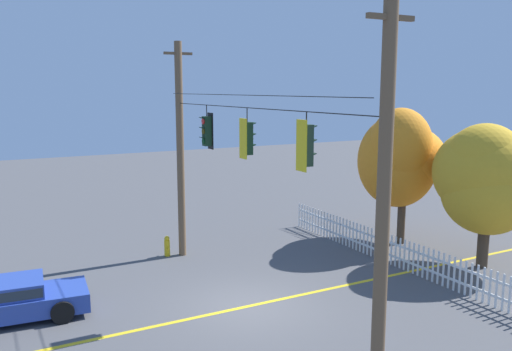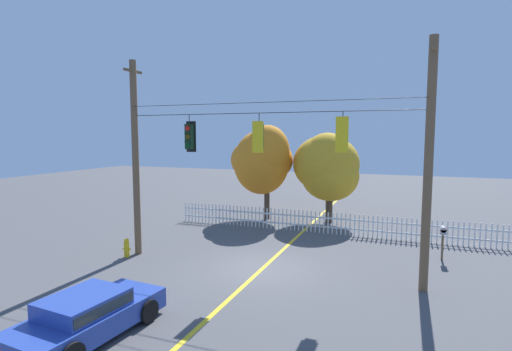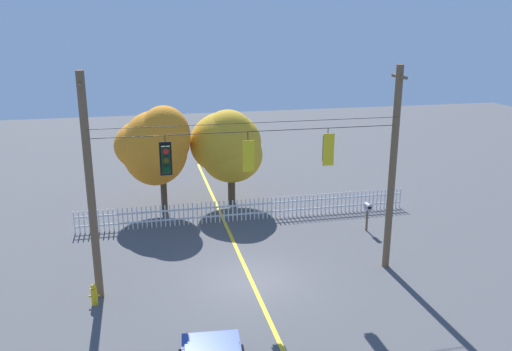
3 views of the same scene
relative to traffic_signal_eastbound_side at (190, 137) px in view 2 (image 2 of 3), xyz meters
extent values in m
plane|color=#4C4C4F|center=(3.06, -0.01, -5.07)|extent=(80.00, 80.00, 0.00)
cube|color=gold|center=(3.06, -0.01, -5.07)|extent=(0.16, 36.00, 0.01)
cylinder|color=brown|center=(-2.64, -0.01, -0.96)|extent=(0.28, 0.28, 8.22)
cylinder|color=brown|center=(8.76, -0.01, -0.96)|extent=(0.28, 0.28, 8.22)
cube|color=brown|center=(-2.64, -0.01, 2.70)|extent=(0.10, 1.10, 0.10)
cube|color=brown|center=(8.76, -0.01, 2.70)|extent=(0.10, 1.10, 0.10)
cylinder|color=black|center=(3.06, -0.01, 0.87)|extent=(11.20, 0.02, 0.02)
cylinder|color=black|center=(3.06, -0.26, 1.23)|extent=(11.20, 0.02, 0.02)
cylinder|color=black|center=(0.00, -0.01, 0.68)|extent=(0.03, 0.03, 0.38)
cube|color=black|center=(0.00, 0.12, 0.00)|extent=(0.43, 0.02, 1.23)
cube|color=black|center=(0.00, -0.01, 0.00)|extent=(0.30, 0.24, 0.99)
cylinder|color=red|center=(0.00, -0.14, 0.33)|extent=(0.20, 0.03, 0.20)
cube|color=black|center=(0.00, -0.19, 0.44)|extent=(0.22, 0.12, 0.06)
cylinder|color=#463B09|center=(0.00, -0.14, 0.00)|extent=(0.20, 0.03, 0.20)
cube|color=black|center=(0.00, -0.19, 0.11)|extent=(0.22, 0.12, 0.06)
cylinder|color=#073513|center=(0.00, -0.14, -0.33)|extent=(0.20, 0.03, 0.20)
cube|color=black|center=(0.00, -0.19, -0.22)|extent=(0.22, 0.12, 0.06)
cylinder|color=black|center=(2.96, -0.01, 0.66)|extent=(0.03, 0.03, 0.41)
cube|color=yellow|center=(2.96, -0.14, -0.01)|extent=(0.43, 0.02, 1.16)
cube|color=black|center=(2.96, -0.01, -0.01)|extent=(0.30, 0.24, 0.94)
cylinder|color=red|center=(2.96, 0.13, 0.30)|extent=(0.20, 0.03, 0.20)
cube|color=black|center=(2.96, 0.17, 0.41)|extent=(0.22, 0.12, 0.06)
cylinder|color=#463B09|center=(2.96, 0.13, -0.01)|extent=(0.20, 0.03, 0.20)
cube|color=black|center=(2.96, 0.17, 0.10)|extent=(0.22, 0.12, 0.06)
cylinder|color=#073513|center=(2.96, 0.13, -0.32)|extent=(0.20, 0.03, 0.20)
cube|color=black|center=(2.96, 0.17, -0.21)|extent=(0.22, 0.12, 0.06)
cylinder|color=black|center=(6.02, -0.01, 0.72)|extent=(0.03, 0.03, 0.30)
cube|color=yellow|center=(6.02, -0.14, 0.07)|extent=(0.43, 0.02, 1.23)
cube|color=#1E3323|center=(6.02, -0.01, 0.07)|extent=(0.30, 0.24, 0.99)
cylinder|color=red|center=(6.02, 0.13, 0.40)|extent=(0.20, 0.03, 0.20)
cube|color=#1E3323|center=(6.02, 0.17, 0.52)|extent=(0.22, 0.12, 0.06)
cylinder|color=#463B09|center=(6.02, 0.13, 0.07)|extent=(0.20, 0.03, 0.20)
cube|color=#1E3323|center=(6.02, 0.17, 0.19)|extent=(0.22, 0.12, 0.06)
cylinder|color=#073513|center=(6.02, 0.13, -0.26)|extent=(0.20, 0.03, 0.20)
cube|color=#1E3323|center=(6.02, 0.17, -0.14)|extent=(0.22, 0.12, 0.06)
cube|color=white|center=(-4.15, 6.42, -4.50)|extent=(0.06, 0.04, 1.13)
cube|color=white|center=(-3.93, 6.42, -4.50)|extent=(0.06, 0.04, 1.13)
cube|color=white|center=(-3.70, 6.42, -4.50)|extent=(0.06, 0.04, 1.13)
cube|color=white|center=(-3.48, 6.42, -4.50)|extent=(0.06, 0.04, 1.13)
cube|color=white|center=(-3.25, 6.42, -4.50)|extent=(0.06, 0.04, 1.13)
cube|color=white|center=(-3.03, 6.42, -4.50)|extent=(0.06, 0.04, 1.13)
cube|color=white|center=(-2.80, 6.42, -4.50)|extent=(0.06, 0.04, 1.13)
cube|color=white|center=(-2.58, 6.42, -4.50)|extent=(0.06, 0.04, 1.13)
cube|color=white|center=(-2.35, 6.42, -4.50)|extent=(0.06, 0.04, 1.13)
cube|color=white|center=(-2.13, 6.42, -4.50)|extent=(0.06, 0.04, 1.13)
cube|color=white|center=(-1.90, 6.42, -4.50)|extent=(0.06, 0.04, 1.13)
cube|color=white|center=(-1.68, 6.42, -4.50)|extent=(0.06, 0.04, 1.13)
cube|color=white|center=(-1.45, 6.42, -4.50)|extent=(0.06, 0.04, 1.13)
cube|color=white|center=(-1.23, 6.42, -4.50)|extent=(0.06, 0.04, 1.13)
cube|color=white|center=(-1.00, 6.42, -4.50)|extent=(0.06, 0.04, 1.13)
cube|color=white|center=(-0.78, 6.42, -4.50)|extent=(0.06, 0.04, 1.13)
cube|color=white|center=(-0.55, 6.42, -4.50)|extent=(0.06, 0.04, 1.13)
cube|color=white|center=(-0.33, 6.42, -4.50)|extent=(0.06, 0.04, 1.13)
cube|color=white|center=(-0.10, 6.42, -4.50)|extent=(0.06, 0.04, 1.13)
cube|color=white|center=(0.12, 6.42, -4.50)|extent=(0.06, 0.04, 1.13)
cube|color=white|center=(0.35, 6.42, -4.50)|extent=(0.06, 0.04, 1.13)
cube|color=white|center=(0.57, 6.42, -4.50)|extent=(0.06, 0.04, 1.13)
cube|color=white|center=(0.80, 6.42, -4.50)|extent=(0.06, 0.04, 1.13)
cube|color=white|center=(1.02, 6.42, -4.50)|extent=(0.06, 0.04, 1.13)
cube|color=white|center=(1.25, 6.42, -4.50)|extent=(0.06, 0.04, 1.13)
cube|color=white|center=(1.47, 6.42, -4.50)|extent=(0.06, 0.04, 1.13)
cube|color=white|center=(1.70, 6.42, -4.50)|extent=(0.06, 0.04, 1.13)
cube|color=white|center=(1.92, 6.42, -4.50)|extent=(0.06, 0.04, 1.13)
cube|color=white|center=(2.15, 6.42, -4.50)|extent=(0.06, 0.04, 1.13)
cube|color=white|center=(2.37, 6.42, -4.50)|extent=(0.06, 0.04, 1.13)
cube|color=white|center=(2.60, 6.42, -4.50)|extent=(0.06, 0.04, 1.13)
cube|color=white|center=(2.82, 6.42, -4.50)|extent=(0.06, 0.04, 1.13)
cube|color=white|center=(3.05, 6.42, -4.50)|extent=(0.06, 0.04, 1.13)
cube|color=white|center=(3.27, 6.42, -4.50)|extent=(0.06, 0.04, 1.13)
cube|color=white|center=(3.50, 6.42, -4.50)|extent=(0.06, 0.04, 1.13)
cube|color=white|center=(3.72, 6.42, -4.50)|extent=(0.06, 0.04, 1.13)
cube|color=white|center=(3.95, 6.42, -4.50)|extent=(0.06, 0.04, 1.13)
cube|color=white|center=(4.17, 6.42, -4.50)|extent=(0.06, 0.04, 1.13)
cube|color=white|center=(4.40, 6.42, -4.50)|extent=(0.06, 0.04, 1.13)
cube|color=white|center=(4.62, 6.42, -4.50)|extent=(0.06, 0.04, 1.13)
cube|color=white|center=(4.85, 6.42, -4.50)|extent=(0.06, 0.04, 1.13)
cube|color=white|center=(5.07, 6.42, -4.50)|extent=(0.06, 0.04, 1.13)
cube|color=white|center=(5.30, 6.42, -4.50)|extent=(0.06, 0.04, 1.13)
cube|color=white|center=(5.52, 6.42, -4.50)|extent=(0.06, 0.04, 1.13)
cube|color=white|center=(5.75, 6.42, -4.50)|extent=(0.06, 0.04, 1.13)
cube|color=white|center=(5.97, 6.42, -4.50)|extent=(0.06, 0.04, 1.13)
cube|color=white|center=(6.20, 6.42, -4.50)|extent=(0.06, 0.04, 1.13)
cube|color=white|center=(6.42, 6.42, -4.50)|extent=(0.06, 0.04, 1.13)
cube|color=white|center=(6.65, 6.42, -4.50)|extent=(0.06, 0.04, 1.13)
cube|color=white|center=(6.88, 6.42, -4.50)|extent=(0.06, 0.04, 1.13)
cube|color=white|center=(7.10, 6.42, -4.50)|extent=(0.06, 0.04, 1.13)
cube|color=white|center=(7.33, 6.42, -4.50)|extent=(0.06, 0.04, 1.13)
cube|color=white|center=(7.55, 6.42, -4.50)|extent=(0.06, 0.04, 1.13)
cube|color=white|center=(7.78, 6.42, -4.50)|extent=(0.06, 0.04, 1.13)
cube|color=white|center=(8.00, 6.42, -4.50)|extent=(0.06, 0.04, 1.13)
cube|color=white|center=(8.23, 6.42, -4.50)|extent=(0.06, 0.04, 1.13)
cube|color=white|center=(8.45, 6.42, -4.50)|extent=(0.06, 0.04, 1.13)
cube|color=white|center=(8.68, 6.42, -4.50)|extent=(0.06, 0.04, 1.13)
cube|color=white|center=(8.90, 6.42, -4.50)|extent=(0.06, 0.04, 1.13)
cube|color=white|center=(9.13, 6.42, -4.50)|extent=(0.06, 0.04, 1.13)
cube|color=white|center=(9.35, 6.42, -4.50)|extent=(0.06, 0.04, 1.13)
cube|color=white|center=(9.58, 6.42, -4.50)|extent=(0.06, 0.04, 1.13)
cube|color=white|center=(9.80, 6.42, -4.50)|extent=(0.06, 0.04, 1.13)
cube|color=white|center=(10.03, 6.42, -4.50)|extent=(0.06, 0.04, 1.13)
cube|color=white|center=(10.25, 6.42, -4.50)|extent=(0.06, 0.04, 1.13)
cube|color=white|center=(10.48, 6.42, -4.50)|extent=(0.06, 0.04, 1.13)
cube|color=white|center=(10.70, 6.42, -4.50)|extent=(0.06, 0.04, 1.13)
cube|color=white|center=(10.93, 6.42, -4.50)|extent=(0.06, 0.04, 1.13)
cube|color=white|center=(11.15, 6.42, -4.50)|extent=(0.06, 0.04, 1.13)
cube|color=white|center=(11.38, 6.42, -4.50)|extent=(0.06, 0.04, 1.13)
cube|color=white|center=(11.60, 6.42, -4.50)|extent=(0.06, 0.04, 1.13)
cube|color=white|center=(11.83, 6.42, -4.50)|extent=(0.06, 0.04, 1.13)
cube|color=white|center=(12.05, 6.42, -4.50)|extent=(0.06, 0.04, 1.13)
cube|color=white|center=(12.28, 6.42, -4.50)|extent=(0.06, 0.04, 1.13)
cube|color=white|center=(12.50, 6.42, -4.50)|extent=(0.06, 0.04, 1.13)
cube|color=white|center=(4.29, 6.45, -4.73)|extent=(16.88, 0.03, 0.08)
cube|color=white|center=(4.29, 6.45, -4.26)|extent=(16.88, 0.03, 0.08)
cylinder|color=#473828|center=(0.20, 8.71, -3.88)|extent=(0.33, 0.33, 2.38)
ellipsoid|color=orange|center=(-0.15, 8.67, -1.59)|extent=(3.40, 3.21, 3.88)
ellipsoid|color=orange|center=(-0.26, 9.04, -1.47)|extent=(3.90, 3.38, 2.87)
ellipsoid|color=orange|center=(0.35, 8.34, -0.89)|extent=(2.66, 2.42, 3.09)
cylinder|color=#473828|center=(3.93, 9.17, -4.09)|extent=(0.41, 0.41, 1.96)
ellipsoid|color=gold|center=(3.96, 9.06, -2.29)|extent=(3.35, 2.75, 2.98)
ellipsoid|color=gold|center=(3.66, 9.33, -1.63)|extent=(3.89, 3.43, 3.40)
ellipsoid|color=gold|center=(3.78, 9.14, -1.29)|extent=(2.89, 2.79, 2.98)
cube|color=#28429E|center=(0.69, -6.29, -4.62)|extent=(2.04, 4.11, 0.55)
cube|color=#28429E|center=(0.68, -6.44, -4.13)|extent=(1.66, 2.03, 0.42)
cube|color=#232D38|center=(0.68, -6.44, -4.13)|extent=(1.68, 1.96, 0.27)
cylinder|color=black|center=(-0.05, -4.99, -4.75)|extent=(0.23, 0.65, 0.64)
cylinder|color=black|center=(1.65, -5.14, -4.75)|extent=(0.23, 0.65, 0.64)
cylinder|color=black|center=(-0.26, -7.45, -4.75)|extent=(0.23, 0.65, 0.64)
cube|color=white|center=(0.40, -4.29, -4.52)|extent=(0.20, 0.06, 0.10)
cube|color=white|center=(1.33, -4.37, -4.52)|extent=(0.20, 0.06, 0.10)
cylinder|color=gold|center=(-2.79, -0.59, -4.75)|extent=(0.22, 0.22, 0.64)
sphere|color=gold|center=(-2.79, -0.59, -4.36)|extent=(0.20, 0.20, 0.20)
cylinder|color=gold|center=(-2.94, -0.59, -4.72)|extent=(0.08, 0.08, 0.08)
cylinder|color=gold|center=(-2.64, -0.59, -4.72)|extent=(0.08, 0.08, 0.08)
cube|color=brown|center=(9.61, 3.77, -4.53)|extent=(0.08, 0.08, 1.08)
cube|color=#99999E|center=(9.61, 3.77, -3.88)|extent=(0.22, 0.44, 0.20)
cylinder|color=#99999E|center=(9.61, 3.77, -3.78)|extent=(0.22, 0.44, 0.22)
cube|color=red|center=(9.74, 3.67, -3.77)|extent=(0.02, 0.08, 0.12)
camera|label=1|loc=(16.50, -6.97, 1.39)|focal=37.23mm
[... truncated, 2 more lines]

